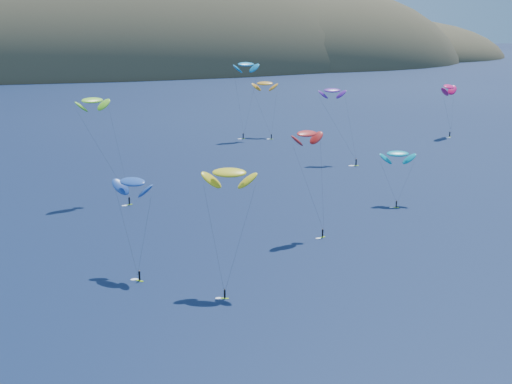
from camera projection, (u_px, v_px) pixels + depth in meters
name	position (u px, v px, depth m)	size (l,w,h in m)	color
island	(126.00, 78.00, 604.54)	(730.00, 300.00, 210.00)	#3D3526
kitesurfer_2	(229.00, 173.00, 114.82)	(9.39, 10.51, 21.21)	#90D117
kitesurfer_3	(92.00, 101.00, 167.13)	(11.67, 12.56, 26.11)	#90D117
kitesurfer_4	(246.00, 64.00, 250.22)	(10.34, 6.27, 28.66)	#90D117
kitesurfer_5	(398.00, 154.00, 167.01)	(8.78, 8.30, 13.87)	#90D117
kitesurfer_6	(332.00, 91.00, 211.94)	(8.74, 13.00, 23.40)	#90D117
kitesurfer_8	(449.00, 87.00, 256.17)	(11.21, 9.94, 20.62)	#90D117
kitesurfer_9	(307.00, 134.00, 141.59)	(8.33, 8.02, 22.58)	#90D117
kitesurfer_10	(133.00, 182.00, 121.97)	(8.09, 11.43, 18.02)	#90D117
kitesurfer_11	(265.00, 83.00, 257.34)	(9.88, 14.36, 21.24)	#90D117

